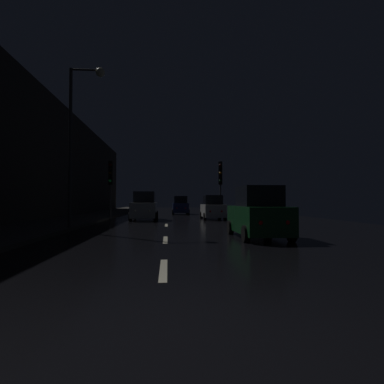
# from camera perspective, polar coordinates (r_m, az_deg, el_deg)

# --- Properties ---
(ground) EXTENTS (25.86, 84.00, 0.02)m
(ground) POSITION_cam_1_polar(r_m,az_deg,el_deg) (28.29, -4.53, -4.56)
(ground) COLOR black
(sidewalk_left) EXTENTS (4.40, 84.00, 0.15)m
(sidewalk_left) POSITION_cam_1_polar(r_m,az_deg,el_deg) (29.09, -17.94, -4.24)
(sidewalk_left) COLOR #33302D
(sidewalk_left) RESTS_ON ground
(building_facade_left) EXTENTS (0.80, 63.00, 9.83)m
(building_facade_left) POSITION_cam_1_polar(r_m,az_deg,el_deg) (26.71, -25.10, 6.00)
(building_facade_left) COLOR #2D2B28
(building_facade_left) RESTS_ON ground
(lane_centerline) EXTENTS (0.16, 14.44, 0.01)m
(lane_centerline) POSITION_cam_1_polar(r_m,az_deg,el_deg) (12.62, -4.77, -8.17)
(lane_centerline) COLOR beige
(lane_centerline) RESTS_ON ground
(traffic_light_far_right) EXTENTS (0.38, 0.48, 4.70)m
(traffic_light_far_right) POSITION_cam_1_polar(r_m,az_deg,el_deg) (26.44, 5.12, 2.63)
(traffic_light_far_right) COLOR #38383A
(traffic_light_far_right) RESTS_ON ground
(traffic_light_far_left) EXTENTS (0.33, 0.47, 4.61)m
(traffic_light_far_left) POSITION_cam_1_polar(r_m,az_deg,el_deg) (25.94, -14.38, 2.59)
(traffic_light_far_left) COLOR #38383A
(traffic_light_far_left) RESTS_ON ground
(streetlamp_overhead) EXTENTS (1.70, 0.44, 7.97)m
(streetlamp_overhead) POSITION_cam_1_polar(r_m,az_deg,el_deg) (16.69, -19.52, 11.50)
(streetlamp_overhead) COLOR #2D2D30
(streetlamp_overhead) RESTS_ON ground
(car_approaching_headlights) EXTENTS (1.97, 4.26, 2.15)m
(car_approaching_headlights) POSITION_cam_1_polar(r_m,az_deg,el_deg) (24.40, -8.52, -2.69)
(car_approaching_headlights) COLOR silver
(car_approaching_headlights) RESTS_ON ground
(car_parked_right_near) EXTENTS (1.85, 4.01, 2.02)m
(car_parked_right_near) POSITION_cam_1_polar(r_m,az_deg,el_deg) (12.81, 11.74, -3.92)
(car_parked_right_near) COLOR #0F3819
(car_parked_right_near) RESTS_ON ground
(car_distant_taillights) EXTENTS (1.81, 3.91, 1.97)m
(car_distant_taillights) POSITION_cam_1_polar(r_m,az_deg,el_deg) (34.71, -2.09, -2.52)
(car_distant_taillights) COLOR #141E51
(car_distant_taillights) RESTS_ON ground
(car_parked_right_far) EXTENTS (1.74, 3.76, 1.90)m
(car_parked_right_far) POSITION_cam_1_polar(r_m,az_deg,el_deg) (25.30, 3.71, -2.93)
(car_parked_right_far) COLOR silver
(car_parked_right_far) RESTS_ON ground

